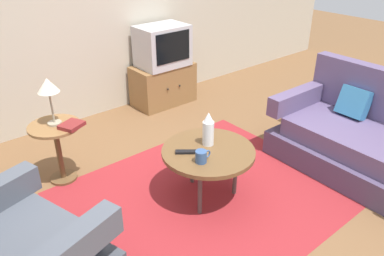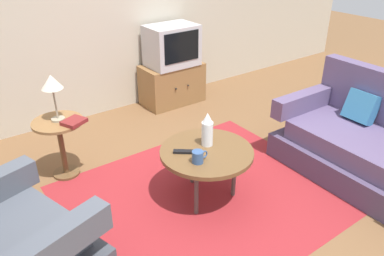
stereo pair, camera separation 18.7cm
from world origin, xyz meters
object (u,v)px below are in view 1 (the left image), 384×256
object	(u,v)px
coffee_table	(208,153)
side_table	(57,141)
television	(162,46)
mug	(201,156)
table_lamp	(48,88)
couch	(366,142)
tv_stand	(163,84)
book	(72,125)
tv_remote_dark	(186,152)
vase	(208,129)

from	to	relation	value
coffee_table	side_table	bearing A→B (deg)	129.58
television	mug	bearing A→B (deg)	-118.34
mug	table_lamp	bearing A→B (deg)	120.83
couch	tv_stand	xyz separation A→B (m)	(-0.53, 2.48, -0.04)
television	table_lamp	size ratio (longest dim) A/B	1.46
side_table	book	size ratio (longest dim) A/B	2.41
mug	tv_remote_dark	world-z (taller)	mug
couch	mug	world-z (taller)	couch
tv_stand	vase	xyz separation A→B (m)	(-0.82, -1.78, 0.34)
coffee_table	vase	distance (m)	0.20
book	coffee_table	bearing A→B (deg)	-74.32
tv_remote_dark	side_table	bearing A→B (deg)	164.38
table_lamp	book	xyz separation A→B (m)	(0.09, -0.14, -0.32)
coffee_table	vase	size ratio (longest dim) A/B	2.62
tv_stand	mug	world-z (taller)	mug
couch	book	xyz separation A→B (m)	(-2.17, 1.54, 0.28)
book	tv_remote_dark	bearing A→B (deg)	-78.93
vase	mug	size ratio (longest dim) A/B	2.09
television	vase	bearing A→B (deg)	-114.96
television	mug	xyz separation A→B (m)	(-1.04, -1.94, -0.26)
book	table_lamp	bearing A→B (deg)	98.06
table_lamp	mug	xyz separation A→B (m)	(0.68, -1.15, -0.39)
table_lamp	mug	world-z (taller)	table_lamp
coffee_table	side_table	distance (m)	1.35
couch	side_table	world-z (taller)	couch
tv_stand	couch	bearing A→B (deg)	-77.89
couch	coffee_table	bearing A→B (deg)	67.09
couch	coffee_table	world-z (taller)	couch
tv_remote_dark	television	bearing A→B (deg)	97.82
coffee_table	side_table	world-z (taller)	side_table
couch	side_table	xyz separation A→B (m)	(-2.27, 1.67, 0.10)
tv_remote_dark	mug	bearing A→B (deg)	-48.01
mug	vase	bearing A→B (deg)	37.53
couch	television	xyz separation A→B (m)	(-0.53, 2.47, 0.47)
mug	book	distance (m)	1.17
tv_remote_dark	book	size ratio (longest dim) A/B	0.69
tv_stand	book	world-z (taller)	book
table_lamp	tv_remote_dark	bearing A→B (deg)	-55.13
book	tv_stand	bearing A→B (deg)	5.83
television	table_lamp	bearing A→B (deg)	-155.50
vase	mug	bearing A→B (deg)	-142.47
couch	television	size ratio (longest dim) A/B	2.65
coffee_table	television	distance (m)	2.07
coffee_table	tv_stand	world-z (taller)	tv_stand
book	television	bearing A→B (deg)	5.42
coffee_table	book	size ratio (longest dim) A/B	3.30
tv_remote_dark	book	world-z (taller)	book
vase	tv_remote_dark	world-z (taller)	vase
side_table	television	xyz separation A→B (m)	(1.74, 0.80, 0.37)
couch	table_lamp	xyz separation A→B (m)	(-2.26, 1.68, 0.60)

